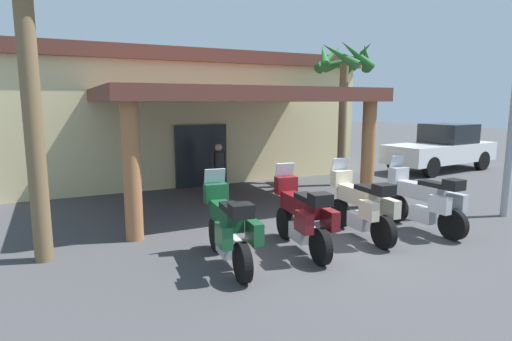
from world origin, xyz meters
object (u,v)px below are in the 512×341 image
at_px(motel_building, 177,115).
at_px(motorcycle_green, 228,227).
at_px(palm_tree_near_portico, 344,72).
at_px(motorcycle_cream, 361,205).
at_px(pickup_truck_white, 442,148).
at_px(motorcycle_silver, 425,200).
at_px(pedestrian, 219,166).
at_px(motorcycle_maroon, 302,216).

height_order(motel_building, motorcycle_green, motel_building).
height_order(motorcycle_green, palm_tree_near_portico, palm_tree_near_portico).
relative_size(motorcycle_cream, pickup_truck_white, 0.42).
xyz_separation_m(motorcycle_green, motorcycle_silver, (4.69, -0.22, 0.00)).
bearing_deg(palm_tree_near_portico, motorcycle_green, -143.72).
distance_m(pedestrian, palm_tree_near_portico, 5.31).
bearing_deg(motel_building, pedestrian, -89.76).
bearing_deg(motel_building, motorcycle_cream, -82.53).
bearing_deg(motorcycle_silver, motorcycle_green, 87.31).
height_order(motorcycle_cream, palm_tree_near_portico, palm_tree_near_portico).
relative_size(motorcycle_green, motorcycle_maroon, 1.00).
height_order(pickup_truck_white, palm_tree_near_portico, palm_tree_near_portico).
bearing_deg(motorcycle_maroon, motorcycle_silver, -85.47).
bearing_deg(motorcycle_cream, motorcycle_green, 98.41).
bearing_deg(motorcycle_green, palm_tree_near_portico, -45.88).
height_order(motorcycle_maroon, motorcycle_silver, same).
bearing_deg(motorcycle_maroon, pedestrian, 2.72).
bearing_deg(motorcycle_green, motorcycle_maroon, -81.79).
height_order(motel_building, motorcycle_silver, motel_building).
relative_size(motorcycle_silver, pickup_truck_white, 0.42).
bearing_deg(motorcycle_green, pickup_truck_white, -59.03).
distance_m(motorcycle_silver, palm_tree_near_portico, 6.20).
distance_m(motorcycle_maroon, pedestrian, 5.30).
relative_size(motorcycle_cream, pedestrian, 1.38).
xyz_separation_m(motorcycle_silver, palm_tree_near_portico, (1.84, 5.02, 3.14)).
bearing_deg(motorcycle_cream, motel_building, 11.66).
bearing_deg(pedestrian, pickup_truck_white, 79.67).
distance_m(motel_building, motorcycle_cream, 9.83).
xyz_separation_m(motorcycle_cream, pedestrian, (-1.01, 5.19, 0.22)).
distance_m(motel_building, pedestrian, 4.69).
height_order(motorcycle_maroon, pedestrian, motorcycle_maroon).
relative_size(motorcycle_maroon, pedestrian, 1.38).
height_order(motel_building, motorcycle_maroon, motel_building).
xyz_separation_m(motel_building, pickup_truck_white, (9.97, -4.50, -1.40)).
bearing_deg(palm_tree_near_portico, motorcycle_maroon, -136.07).
distance_m(motorcycle_maroon, motorcycle_silver, 3.14).
xyz_separation_m(motorcycle_green, motorcycle_cream, (3.13, 0.09, 0.00)).
xyz_separation_m(pedestrian, palm_tree_near_portico, (4.41, -0.48, 2.92)).
xyz_separation_m(motorcycle_maroon, motorcycle_cream, (1.56, 0.08, 0.00)).
relative_size(motorcycle_maroon, motorcycle_silver, 1.00).
distance_m(pedestrian, pickup_truck_white, 10.15).
bearing_deg(motorcycle_silver, pickup_truck_white, -54.18).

